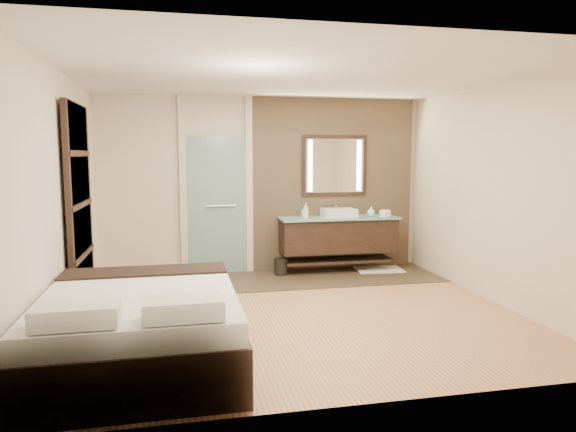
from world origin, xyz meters
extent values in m
plane|color=#9E6542|center=(0.00, 0.00, 0.00)|extent=(5.00, 5.00, 0.00)
cube|color=#3E3121|center=(0.60, 1.60, 0.01)|extent=(3.80, 1.30, 0.01)
cube|color=#A2805D|center=(1.10, 2.21, 1.35)|extent=(2.60, 0.08, 2.70)
cube|color=black|center=(1.10, 1.92, 0.57)|extent=(1.80, 0.50, 0.50)
cube|color=black|center=(1.10, 1.92, 0.18)|extent=(1.71, 0.45, 0.04)
cube|color=#92DFDB|center=(1.10, 1.90, 0.85)|extent=(1.85, 0.55, 0.03)
cube|color=white|center=(1.10, 1.90, 0.93)|extent=(0.50, 0.38, 0.13)
cylinder|color=silver|center=(1.10, 2.09, 0.95)|extent=(0.03, 0.03, 0.18)
cylinder|color=silver|center=(1.10, 2.05, 1.03)|extent=(0.02, 0.10, 0.02)
cube|color=black|center=(1.10, 2.16, 1.65)|extent=(1.06, 0.03, 0.96)
cube|color=white|center=(1.10, 2.15, 1.65)|extent=(0.94, 0.01, 0.84)
cube|color=beige|center=(0.70, 2.14, 1.65)|extent=(0.07, 0.01, 0.80)
cube|color=beige|center=(1.50, 2.14, 1.65)|extent=(0.07, 0.01, 0.80)
cube|color=#B8E9E7|center=(-0.75, 2.20, 1.05)|extent=(0.90, 0.05, 2.10)
cylinder|color=silver|center=(-0.70, 2.15, 1.05)|extent=(0.45, 0.03, 0.03)
cube|color=beige|center=(-1.25, 2.21, 1.35)|extent=(0.10, 0.08, 2.70)
cube|color=beige|center=(-0.25, 2.21, 1.35)|extent=(0.10, 0.08, 2.70)
cube|color=black|center=(-2.43, 0.60, 1.20)|extent=(0.06, 1.20, 2.40)
cube|color=#F1E8CA|center=(-2.41, 0.60, 0.37)|extent=(0.02, 1.06, 0.52)
cube|color=#F1E8CA|center=(-2.41, 0.60, 0.96)|extent=(0.02, 1.06, 0.52)
cube|color=#F1E8CA|center=(-2.41, 0.60, 1.54)|extent=(0.02, 1.06, 0.52)
cube|color=#F1E8CA|center=(-2.41, 0.60, 2.13)|extent=(0.02, 1.06, 0.52)
cube|color=black|center=(-1.65, -1.15, 0.23)|extent=(1.68, 2.09, 0.46)
cube|color=white|center=(-1.65, -1.15, 0.55)|extent=(1.63, 2.04, 0.19)
cube|color=black|center=(-1.66, -0.37, 0.64)|extent=(1.61, 0.48, 0.04)
cube|color=white|center=(-2.01, -1.98, 0.73)|extent=(0.57, 0.32, 0.15)
cube|color=white|center=(-1.28, -1.98, 0.73)|extent=(0.57, 0.32, 0.15)
cube|color=white|center=(1.76, 1.85, 0.02)|extent=(0.77, 0.57, 0.02)
cylinder|color=black|center=(0.18, 1.85, 0.13)|extent=(0.26, 0.26, 0.26)
cube|color=white|center=(1.81, 1.77, 0.92)|extent=(0.15, 0.15, 0.10)
imported|color=silver|center=(0.56, 1.85, 0.98)|extent=(0.09, 0.09, 0.23)
imported|color=#B2B2B2|center=(0.56, 1.95, 0.95)|extent=(0.08, 0.08, 0.16)
imported|color=silver|center=(1.61, 1.86, 0.94)|extent=(0.15, 0.15, 0.16)
imported|color=white|center=(1.87, 1.92, 0.91)|extent=(0.16, 0.16, 0.10)
camera|label=1|loc=(-1.28, -5.64, 1.83)|focal=32.00mm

